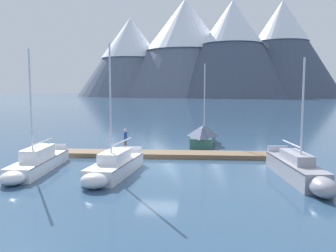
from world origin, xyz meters
name	(u,v)px	position (x,y,z in m)	size (l,w,h in m)	color
ground_plane	(157,168)	(0.00, 0.00, 0.00)	(700.00, 700.00, 0.00)	#2D4C6B
mountain_west_summit	(131,55)	(-46.89, 210.64, 26.97)	(70.24, 70.24, 50.71)	slate
mountain_central_massif	(185,45)	(-11.30, 207.98, 32.41)	(89.53, 89.53, 60.81)	slate
mountain_shoulder_ridge	(232,47)	(16.98, 191.51, 29.04)	(74.46, 74.46, 55.33)	#424C60
mountain_east_summit	(282,47)	(46.79, 200.69, 29.66)	(70.19, 70.19, 56.78)	#424C60
dock	(165,154)	(0.00, 4.00, 0.15)	(20.16, 2.73, 0.30)	brown
sailboat_nearest_berth	(37,163)	(-6.97, -1.64, 0.55)	(1.95, 7.32, 7.11)	white
sailboat_second_berth	(114,166)	(-2.19, -2.12, 0.55)	(2.21, 6.63, 7.31)	silver
sailboat_mid_dock_port	(204,135)	(2.74, 9.75, 0.82)	(2.34, 6.44, 7.06)	#336B56
sailboat_mid_dock_starboard	(299,170)	(7.88, -2.19, 0.60)	(2.16, 7.62, 6.48)	#93939E
person_on_dock	(125,139)	(-2.89, 3.86, 1.26)	(0.34, 0.56, 1.69)	brown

